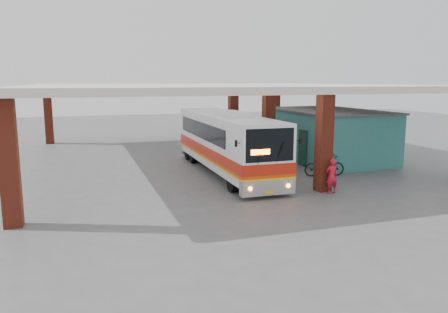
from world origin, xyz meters
name	(u,v)px	position (x,y,z in m)	size (l,w,h in m)	color
ground	(237,181)	(0.00, 0.00, 0.00)	(90.00, 90.00, 0.00)	#515154
brick_columns	(231,126)	(1.43, 5.00, 2.17)	(20.10, 21.60, 4.35)	maroon
canopy_roof	(209,87)	(0.50, 6.50, 4.50)	(21.00, 23.00, 0.30)	beige
shop_building	(327,134)	(7.49, 4.00, 1.56)	(5.20, 8.20, 3.11)	#2D7069
coach_bus	(226,142)	(0.13, 1.98, 1.66)	(2.50, 11.51, 3.34)	white
motorcycle	(324,166)	(4.70, -0.34, 0.55)	(0.73, 2.11, 1.11)	black
pedestrian	(332,176)	(3.14, -3.52, 0.77)	(0.56, 0.37, 1.54)	red
red_chair	(280,150)	(5.10, 5.80, 0.39)	(0.55, 0.55, 0.86)	red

